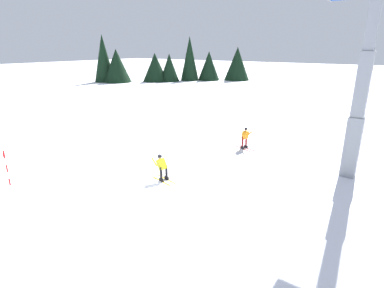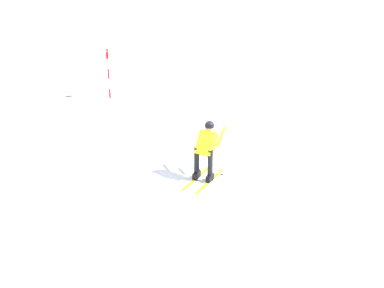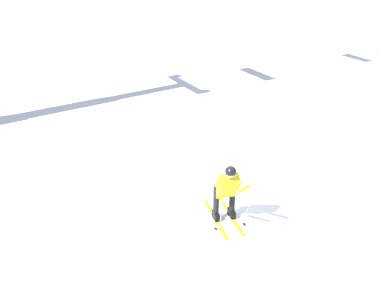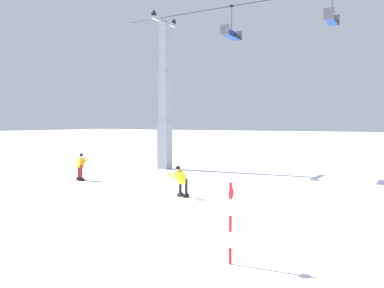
{
  "view_description": "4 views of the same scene",
  "coord_description": "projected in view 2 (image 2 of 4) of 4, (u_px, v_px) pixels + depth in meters",
  "views": [
    {
      "loc": [
        11.23,
        9.69,
        7.13
      ],
      "look_at": [
        -0.62,
        1.47,
        2.48
      ],
      "focal_mm": 28.45,
      "sensor_mm": 36.0,
      "label": 1
    },
    {
      "loc": [
        -2.97,
        10.26,
        5.21
      ],
      "look_at": [
        -0.85,
        1.64,
        1.77
      ],
      "focal_mm": 45.34,
      "sensor_mm": 36.0,
      "label": 2
    },
    {
      "loc": [
        -5.27,
        -7.57,
        5.69
      ],
      "look_at": [
        -1.3,
        -0.21,
        1.86
      ],
      "focal_mm": 42.51,
      "sensor_mm": 36.0,
      "label": 3
    },
    {
      "loc": [
        8.23,
        -15.02,
        3.34
      ],
      "look_at": [
        -1.36,
        1.62,
        2.26
      ],
      "focal_mm": 35.94,
      "sensor_mm": 36.0,
      "label": 4
    }
  ],
  "objects": [
    {
      "name": "ground_plane",
      "position": [
        174.0,
        185.0,
        11.83
      ],
      "size": [
        260.0,
        260.0,
        0.0
      ],
      "primitive_type": "plane",
      "color": "white"
    },
    {
      "name": "trail_marker_pole",
      "position": [
        108.0,
        72.0,
        18.7
      ],
      "size": [
        0.07,
        0.28,
        1.94
      ],
      "color": "red",
      "rests_on": "ground_plane"
    },
    {
      "name": "skier_carving_main",
      "position": [
        207.0,
        146.0,
        11.94
      ],
      "size": [
        0.92,
        1.69,
        1.58
      ],
      "color": "yellow",
      "rests_on": "ground_plane"
    }
  ]
}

